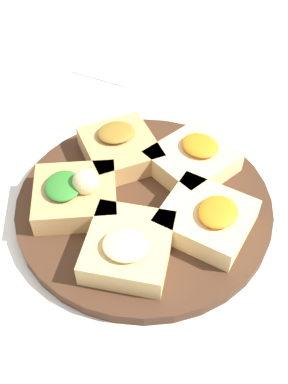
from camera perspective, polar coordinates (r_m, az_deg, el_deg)
name	(u,v)px	position (r m, az deg, el deg)	size (l,w,h in m)	color
ground_plane	(144,208)	(0.57, 0.00, -2.10)	(3.00, 3.00, 0.00)	silver
serving_board	(144,204)	(0.57, 0.00, -1.57)	(0.32, 0.32, 0.02)	#422819
focaccia_slice_0	(207,218)	(0.53, 8.00, -3.31)	(0.12, 0.11, 0.04)	#E5C689
focaccia_slice_1	(193,160)	(0.59, 6.22, 4.09)	(0.10, 0.10, 0.04)	#E5C689
focaccia_slice_2	(120,148)	(0.61, -3.10, 5.59)	(0.13, 0.12, 0.04)	tan
focaccia_slice_3	(76,194)	(0.55, -8.66, -0.27)	(0.13, 0.13, 0.06)	tan
focaccia_slice_4	(128,247)	(0.50, -2.01, -6.96)	(0.13, 0.13, 0.04)	#DBB775
napkin_stack	(113,66)	(0.82, -3.98, 15.71)	(0.11, 0.09, 0.01)	white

